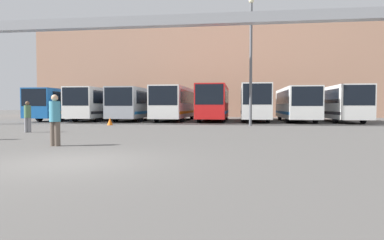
{
  "coord_description": "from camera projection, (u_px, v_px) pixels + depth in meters",
  "views": [
    {
      "loc": [
        4.24,
        -8.13,
        1.43
      ],
      "look_at": [
        0.51,
        18.96,
        0.3
      ],
      "focal_mm": 32.0,
      "sensor_mm": 36.0,
      "label": 1
    }
  ],
  "objects": [
    {
      "name": "traffic_cone",
      "position": [
        110.0,
        121.0,
        25.36
      ],
      "size": [
        0.42,
        0.42,
        0.55
      ],
      "color": "orange",
      "rests_on": "ground"
    },
    {
      "name": "lamp_post",
      "position": [
        251.0,
        57.0,
        24.41
      ],
      "size": [
        0.36,
        0.36,
        9.06
      ],
      "color": "#595B60",
      "rests_on": "ground"
    },
    {
      "name": "bus_slot_6",
      "position": [
        296.0,
        102.0,
        31.22
      ],
      "size": [
        2.57,
        10.36,
        3.02
      ],
      "color": "silver",
      "rests_on": "ground"
    },
    {
      "name": "bus_slot_3",
      "position": [
        176.0,
        102.0,
        33.29
      ],
      "size": [
        2.63,
        11.45,
        3.16
      ],
      "color": "silver",
      "rests_on": "ground"
    },
    {
      "name": "bus_slot_5",
      "position": [
        254.0,
        101.0,
        32.31
      ],
      "size": [
        2.44,
        11.55,
        3.28
      ],
      "color": "silver",
      "rests_on": "ground"
    },
    {
      "name": "bus_slot_1",
      "position": [
        99.0,
        102.0,
        33.6
      ],
      "size": [
        2.55,
        10.01,
        3.09
      ],
      "color": "silver",
      "rests_on": "ground"
    },
    {
      "name": "pedestrian_near_left",
      "position": [
        28.0,
        116.0,
        18.43
      ],
      "size": [
        0.35,
        0.35,
        1.68
      ],
      "rotation": [
        0.0,
        0.0,
        0.42
      ],
      "color": "gray",
      "rests_on": "ground"
    },
    {
      "name": "ground_plane",
      "position": [
        71.0,
        162.0,
        8.69
      ],
      "size": [
        200.0,
        200.0,
        0.0
      ],
      "primitive_type": "plane",
      "color": "#514F4C"
    },
    {
      "name": "bus_slot_0",
      "position": [
        67.0,
        103.0,
        34.88
      ],
      "size": [
        2.52,
        11.56,
        3.01
      ],
      "color": "#1959A5",
      "rests_on": "ground"
    },
    {
      "name": "building_backdrop",
      "position": [
        210.0,
        75.0,
        49.55
      ],
      "size": [
        46.52,
        12.0,
        11.75
      ],
      "color": "tan",
      "rests_on": "ground"
    },
    {
      "name": "bus_slot_7",
      "position": [
        339.0,
        102.0,
        30.67
      ],
      "size": [
        2.5,
        10.3,
        3.11
      ],
      "color": "silver",
      "rests_on": "ground"
    },
    {
      "name": "bus_slot_4",
      "position": [
        214.0,
        101.0,
        32.09
      ],
      "size": [
        2.48,
        10.07,
        3.27
      ],
      "color": "red",
      "rests_on": "ground"
    },
    {
      "name": "bus_slot_2",
      "position": [
        138.0,
        102.0,
        33.59
      ],
      "size": [
        2.62,
        11.01,
        3.06
      ],
      "color": "#999EA5",
      "rests_on": "ground"
    },
    {
      "name": "overhead_gantry",
      "position": [
        177.0,
        32.0,
        23.52
      ],
      "size": [
        35.93,
        0.8,
        7.63
      ],
      "color": "gray",
      "rests_on": "ground"
    },
    {
      "name": "pedestrian_mid_left",
      "position": [
        55.0,
        119.0,
        12.15
      ],
      "size": [
        0.38,
        0.38,
        1.83
      ],
      "rotation": [
        0.0,
        0.0,
        3.07
      ],
      "color": "brown",
      "rests_on": "ground"
    }
  ]
}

